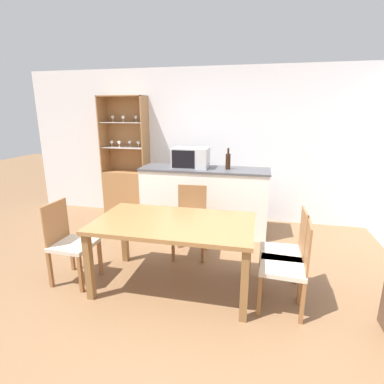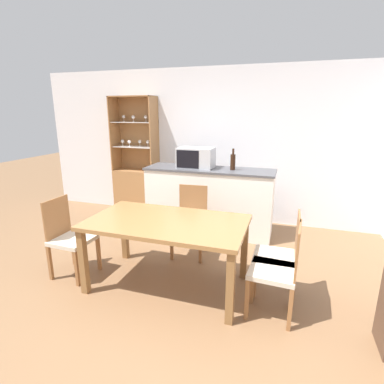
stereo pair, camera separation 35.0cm
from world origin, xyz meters
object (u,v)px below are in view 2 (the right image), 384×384
microwave (196,158)px  wine_bottle (233,161)px  dining_table (167,228)px  dining_chair_side_left_near (70,238)px  display_cabinet (137,181)px  dining_chair_side_right_near (278,270)px  dining_chair_head_far (190,221)px  dining_chair_side_right_far (279,256)px

microwave → wine_bottle: (0.57, -0.00, -0.03)m
dining_table → dining_chair_side_left_near: dining_chair_side_left_near is taller
dining_chair_side_left_near → display_cabinet: bearing=-169.2°
dining_chair_side_left_near → microwave: microwave is taller
dining_chair_side_right_near → microwave: 2.32m
wine_bottle → dining_chair_side_left_near: bearing=-131.0°
dining_chair_head_far → display_cabinet: bearing=-45.7°
dining_chair_side_right_far → dining_chair_head_far: 1.32m
dining_table → dining_chair_side_left_near: 1.18m
dining_chair_side_right_near → dining_chair_head_far: 1.48m
wine_bottle → display_cabinet: bearing=165.0°
display_cabinet → dining_table: (1.49, -2.12, 0.07)m
dining_table → dining_chair_side_right_near: 1.18m
microwave → wine_bottle: 0.57m
dining_table → dining_chair_head_far: size_ratio=1.82×
microwave → dining_chair_side_right_far: bearing=-47.9°
dining_chair_side_right_far → display_cabinet: bearing=52.9°
display_cabinet → dining_chair_side_left_near: display_cabinet is taller
dining_table → dining_chair_side_right_far: bearing=7.0°
display_cabinet → microwave: (1.30, -0.50, 0.57)m
dining_table → dining_chair_head_far: bearing=90.2°
dining_table → microwave: size_ratio=3.07×
dining_table → dining_chair_side_left_near: size_ratio=1.82×
dining_chair_side_right_near → dining_chair_side_left_near: bearing=93.7°
dining_chair_head_far → microwave: bearing=-81.3°
display_cabinet → dining_chair_side_left_near: bearing=-81.3°
dining_table → microwave: (-0.19, 1.62, 0.50)m
dining_chair_head_far → dining_chair_side_left_near: (-1.14, -0.93, 0.00)m
display_cabinet → dining_chair_head_far: 2.00m
display_cabinet → dining_chair_side_right_near: 3.48m
dining_chair_side_right_near → dining_chair_side_left_near: 2.30m
display_cabinet → wine_bottle: size_ratio=6.69×
display_cabinet → dining_chair_side_right_near: display_cabinet is taller
dining_chair_side_right_near → microwave: bearing=41.0°
dining_chair_head_far → wine_bottle: wine_bottle is taller
dining_table → dining_chair_side_left_near: (-1.15, -0.14, -0.21)m
dining_table → dining_chair_side_right_far: dining_chair_side_right_far is taller
dining_table → dining_chair_side_right_near: size_ratio=1.82×
dining_chair_side_right_near → dining_chair_side_left_near: same height
dining_table → dining_chair_side_right_near: (1.15, -0.14, -0.21)m
dining_chair_side_right_far → dining_chair_side_left_near: size_ratio=1.00×
dining_chair_side_right_near → wine_bottle: wine_bottle is taller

